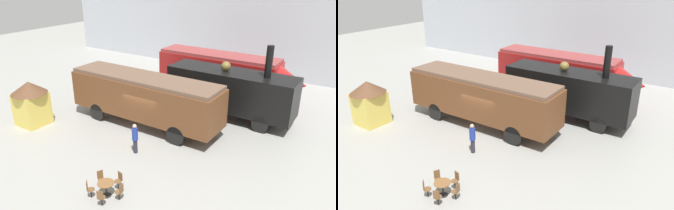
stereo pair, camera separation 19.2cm
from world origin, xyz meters
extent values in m
plane|color=gray|center=(0.00, 0.00, 0.00)|extent=(80.00, 80.00, 0.00)
cube|color=#B2B7C1|center=(0.00, 15.64, 4.50)|extent=(44.00, 0.15, 9.00)
cube|color=maroon|center=(0.88, 8.56, 2.00)|extent=(9.93, 2.59, 2.44)
cone|color=maroon|center=(6.85, 8.56, 2.00)|extent=(2.00, 2.32, 2.32)
cube|color=brown|center=(0.88, 8.56, 3.35)|extent=(9.73, 2.38, 0.24)
cylinder|color=black|center=(3.86, 7.33, 0.60)|extent=(1.21, 0.12, 1.21)
cylinder|color=black|center=(3.86, 9.80, 0.60)|extent=(1.21, 0.12, 1.21)
cylinder|color=black|center=(-2.09, 7.33, 0.60)|extent=(1.21, 0.12, 1.21)
cylinder|color=black|center=(-2.09, 9.80, 0.60)|extent=(1.21, 0.12, 1.21)
cube|color=black|center=(3.61, 4.76, 2.04)|extent=(8.81, 2.49, 2.64)
cylinder|color=black|center=(6.04, 4.76, 4.38)|extent=(0.45, 0.45, 2.05)
sphere|color=brown|center=(3.17, 4.76, 3.66)|extent=(0.64, 0.64, 0.64)
cylinder|color=black|center=(6.26, 3.57, 0.55)|extent=(1.10, 0.12, 1.10)
cylinder|color=black|center=(6.26, 5.94, 0.55)|extent=(1.10, 0.12, 1.10)
cylinder|color=black|center=(0.97, 3.57, 0.55)|extent=(1.10, 0.12, 1.10)
cylinder|color=black|center=(0.97, 5.94, 0.55)|extent=(1.10, 0.12, 1.10)
cube|color=brown|center=(-0.59, 0.51, 1.98)|extent=(10.62, 2.65, 2.40)
cube|color=brown|center=(-0.59, 0.51, 3.30)|extent=(10.41, 2.44, 0.24)
cylinder|color=black|center=(2.60, -0.75, 0.60)|extent=(1.19, 0.12, 1.19)
cylinder|color=black|center=(2.60, 1.78, 0.60)|extent=(1.19, 0.12, 1.19)
cylinder|color=black|center=(-3.78, -0.75, 0.60)|extent=(1.19, 0.12, 1.19)
cylinder|color=black|center=(-3.78, 1.78, 0.60)|extent=(1.19, 0.12, 1.19)
cylinder|color=black|center=(2.47, -6.53, 0.01)|extent=(0.44, 0.44, 0.02)
cylinder|color=black|center=(2.47, -6.53, 0.35)|extent=(0.08, 0.08, 0.65)
cylinder|color=brown|center=(2.47, -6.53, 0.69)|extent=(0.78, 0.78, 0.03)
cylinder|color=black|center=(3.16, -6.44, 0.21)|extent=(0.06, 0.06, 0.42)
cylinder|color=brown|center=(3.16, -6.44, 0.43)|extent=(0.36, 0.36, 0.03)
cube|color=brown|center=(3.31, -6.42, 0.66)|extent=(0.08, 0.29, 0.42)
cylinder|color=black|center=(2.60, -5.85, 0.21)|extent=(0.06, 0.06, 0.42)
cylinder|color=brown|center=(2.60, -5.85, 0.43)|extent=(0.36, 0.36, 0.03)
cube|color=brown|center=(2.62, -5.70, 0.66)|extent=(0.29, 0.09, 0.42)
cylinder|color=black|center=(1.87, -6.21, 0.21)|extent=(0.06, 0.06, 0.42)
cylinder|color=brown|center=(1.87, -6.21, 0.43)|extent=(0.36, 0.36, 0.03)
cube|color=brown|center=(1.73, -6.13, 0.66)|extent=(0.17, 0.27, 0.42)
cylinder|color=black|center=(1.98, -7.01, 0.21)|extent=(0.06, 0.06, 0.42)
cylinder|color=brown|center=(1.98, -7.01, 0.43)|extent=(0.36, 0.36, 0.03)
cube|color=brown|center=(1.87, -7.12, 0.66)|extent=(0.23, 0.24, 0.42)
cylinder|color=black|center=(2.78, -7.15, 0.21)|extent=(0.06, 0.06, 0.42)
cylinder|color=brown|center=(2.78, -7.15, 0.43)|extent=(0.36, 0.36, 0.03)
cube|color=brown|center=(2.84, -7.29, 0.66)|extent=(0.28, 0.16, 0.42)
cylinder|color=#262633|center=(1.18, -2.75, 0.41)|extent=(0.24, 0.24, 0.82)
cylinder|color=navy|center=(1.18, -2.75, 1.19)|extent=(0.34, 0.34, 0.73)
sphere|color=tan|center=(1.18, -2.75, 1.68)|extent=(0.24, 0.24, 0.24)
cube|color=#DBC151|center=(-6.99, -3.52, 1.10)|extent=(1.80, 1.80, 2.20)
cone|color=brown|center=(-6.99, -3.52, 2.60)|extent=(2.34, 2.34, 0.80)
camera|label=1|loc=(11.68, -15.36, 9.70)|focal=35.00mm
camera|label=2|loc=(11.84, -15.26, 9.70)|focal=35.00mm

